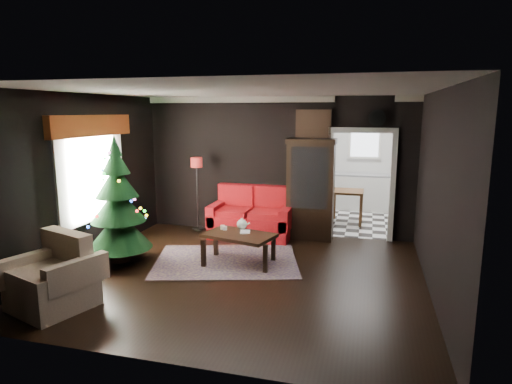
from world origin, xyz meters
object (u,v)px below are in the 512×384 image
(wall_clock, at_px, (377,118))
(armchair, at_px, (51,274))
(kitchen_table, at_px, (347,207))
(curio_cabinet, at_px, (311,191))
(floor_lamp, at_px, (197,194))
(teapot, at_px, (242,224))
(loveseat, at_px, (251,213))
(coffee_table, at_px, (239,248))
(christmas_tree, at_px, (118,201))

(wall_clock, bearing_deg, armchair, -133.60)
(wall_clock, distance_m, kitchen_table, 2.43)
(curio_cabinet, height_order, armchair, curio_cabinet)
(curio_cabinet, height_order, floor_lamp, curio_cabinet)
(teapot, relative_size, wall_clock, 0.63)
(loveseat, bearing_deg, floor_lamp, 179.86)
(wall_clock, bearing_deg, loveseat, -170.34)
(curio_cabinet, height_order, teapot, curio_cabinet)
(armchair, bearing_deg, wall_clock, 64.93)
(curio_cabinet, bearing_deg, coffee_table, -117.14)
(coffee_table, bearing_deg, teapot, 96.93)
(christmas_tree, xyz_separation_m, wall_clock, (4.07, 2.42, 1.33))
(curio_cabinet, distance_m, wall_clock, 1.88)
(armchair, bearing_deg, christmas_tree, 111.97)
(floor_lamp, bearing_deg, kitchen_table, 29.07)
(teapot, xyz_separation_m, wall_clock, (2.16, 1.71, 1.77))
(curio_cabinet, bearing_deg, floor_lamp, -174.64)
(coffee_table, xyz_separation_m, kitchen_table, (1.57, 3.23, 0.11))
(curio_cabinet, bearing_deg, loveseat, -169.17)
(teapot, relative_size, kitchen_table, 0.27)
(teapot, bearing_deg, curio_cabinet, 58.02)
(loveseat, height_order, kitchen_table, loveseat)
(loveseat, bearing_deg, teapot, -81.62)
(loveseat, relative_size, kitchen_table, 2.27)
(kitchen_table, bearing_deg, teapot, -118.47)
(curio_cabinet, distance_m, teapot, 1.84)
(floor_lamp, relative_size, christmas_tree, 0.74)
(curio_cabinet, distance_m, floor_lamp, 2.33)
(loveseat, bearing_deg, curio_cabinet, 10.83)
(christmas_tree, height_order, kitchen_table, christmas_tree)
(floor_lamp, height_order, armchair, floor_lamp)
(loveseat, xyz_separation_m, teapot, (0.19, -1.31, 0.11))
(curio_cabinet, height_order, kitchen_table, curio_cabinet)
(armchair, xyz_separation_m, kitchen_table, (3.42, 5.41, -0.09))
(kitchen_table, bearing_deg, wall_clock, -66.25)
(armchair, bearing_deg, coffee_table, 68.36)
(floor_lamp, bearing_deg, loveseat, -0.14)
(teapot, bearing_deg, loveseat, 98.38)
(curio_cabinet, relative_size, teapot, 9.49)
(coffee_table, relative_size, wall_clock, 3.52)
(curio_cabinet, bearing_deg, wall_clock, 8.53)
(loveseat, relative_size, coffee_table, 1.51)
(loveseat, height_order, floor_lamp, floor_lamp)
(christmas_tree, distance_m, coffee_table, 2.14)
(coffee_table, bearing_deg, loveseat, 98.13)
(christmas_tree, height_order, teapot, christmas_tree)
(kitchen_table, bearing_deg, loveseat, -137.49)
(christmas_tree, xyz_separation_m, coffee_table, (1.95, 0.44, -0.78))
(loveseat, height_order, christmas_tree, christmas_tree)
(floor_lamp, bearing_deg, armchair, -96.85)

